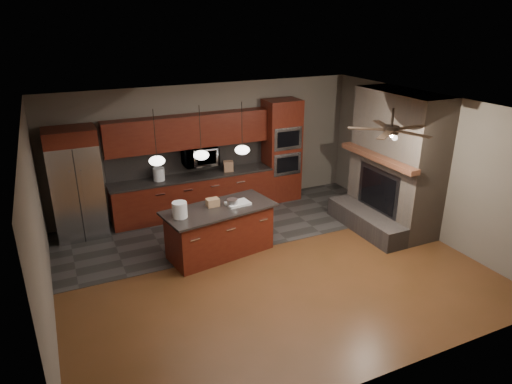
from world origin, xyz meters
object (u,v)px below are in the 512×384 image
cardboard_box (213,202)px  counter_box (228,166)px  refrigerator (76,184)px  white_bucket (180,210)px  microwave (200,156)px  paint_can (232,203)px  counter_bucket (159,174)px  kitchen_island (220,231)px  oven_tower (282,151)px  paint_tray (238,203)px

cardboard_box → counter_box: bearing=58.4°
refrigerator → white_bucket: 2.47m
microwave → refrigerator: bearing=-177.1°
paint_can → counter_bucket: bearing=113.7°
microwave → kitchen_island: size_ratio=0.34×
refrigerator → paint_can: 3.13m
kitchen_island → counter_box: counter_box is taller
oven_tower → paint_tray: (-1.93, -1.94, -0.25)m
paint_tray → counter_bucket: 2.18m
oven_tower → paint_can: (-2.04, -1.96, -0.21)m
counter_box → kitchen_island: bearing=-101.5°
microwave → cardboard_box: (-0.39, -1.87, -0.31)m
oven_tower → paint_can: oven_tower is taller
cardboard_box → kitchen_island: bearing=-61.1°
counter_bucket → counter_box: 1.55m
refrigerator → microwave: bearing=2.9°
white_bucket → paint_can: bearing=4.6°
counter_bucket → paint_tray: bearing=-63.3°
white_bucket → counter_bucket: size_ratio=1.02×
microwave → paint_can: size_ratio=3.74×
oven_tower → counter_box: 1.37m
paint_can → counter_box: 2.03m
paint_tray → counter_box: (0.57, 1.90, 0.07)m
kitchen_island → cardboard_box: cardboard_box is taller
refrigerator → counter_box: 3.18m
microwave → white_bucket: size_ratio=2.66×
paint_can → oven_tower: bearing=43.8°
kitchen_island → paint_can: 0.58m
kitchen_island → counter_box: size_ratio=9.31×
paint_can → cardboard_box: size_ratio=0.87×
microwave → paint_tray: size_ratio=1.73×
kitchen_island → refrigerator: bearing=130.9°
kitchen_island → paint_tray: paint_tray is taller
counter_box → microwave: bearing=-174.5°
oven_tower → paint_tray: oven_tower is taller
refrigerator → counter_box: bearing=0.6°
oven_tower → counter_box: bearing=-178.2°
counter_bucket → paint_can: bearing=-66.3°
cardboard_box → oven_tower: bearing=35.5°
kitchen_island → counter_bucket: bearing=98.1°
refrigerator → counter_bucket: bearing=2.8°
refrigerator → kitchen_island: size_ratio=1.03×
counter_bucket → white_bucket: bearing=-93.9°
counter_bucket → oven_tower: bearing=-0.1°
oven_tower → counter_bucket: size_ratio=8.80×
refrigerator → white_bucket: (1.49, -1.96, -0.04)m
microwave → cardboard_box: bearing=-101.9°
cardboard_box → counter_bucket: bearing=104.5°
oven_tower → white_bucket: bearing=-146.2°
kitchen_island → counter_bucket: size_ratio=7.91×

